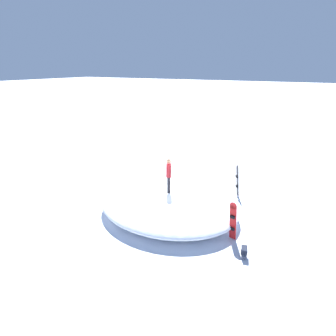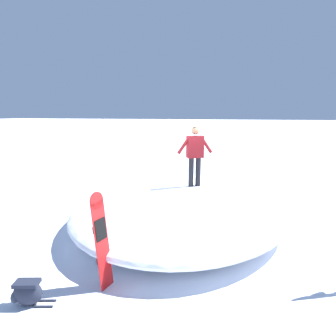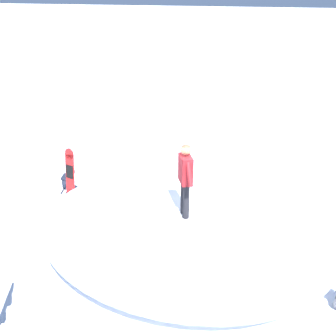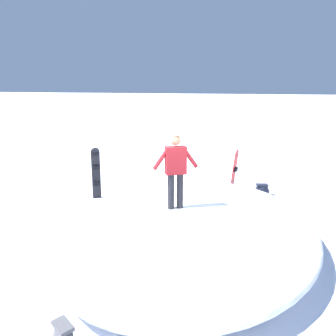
# 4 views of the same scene
# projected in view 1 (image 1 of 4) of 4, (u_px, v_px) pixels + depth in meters

# --- Properties ---
(ground) EXTENTS (240.00, 240.00, 0.00)m
(ground) POSITION_uv_depth(u_px,v_px,m) (153.00, 215.00, 13.25)
(ground) COLOR white
(snow_mound) EXTENTS (6.30, 7.27, 0.94)m
(snow_mound) POSITION_uv_depth(u_px,v_px,m) (168.00, 204.00, 13.33)
(snow_mound) COLOR white
(snow_mound) RESTS_ON ground
(snowboarder_standing) EXTENTS (0.90, 0.55, 1.61)m
(snowboarder_standing) POSITION_uv_depth(u_px,v_px,m) (169.00, 173.00, 13.13)
(snowboarder_standing) COLOR black
(snowboarder_standing) RESTS_ON snow_mound
(snowboard_primary_upright) EXTENTS (0.24, 0.32, 1.65)m
(snowboard_primary_upright) POSITION_uv_depth(u_px,v_px,m) (233.00, 220.00, 11.13)
(snowboard_primary_upright) COLOR red
(snowboard_primary_upright) RESTS_ON ground
(snowboard_secondary_upright) EXTENTS (0.32, 0.30, 1.68)m
(snowboard_secondary_upright) POSITION_uv_depth(u_px,v_px,m) (237.00, 180.00, 15.03)
(snowboard_secondary_upright) COLOR black
(snowboard_secondary_upright) RESTS_ON ground
(backpack_near) EXTENTS (0.59, 0.45, 0.43)m
(backpack_near) POSITION_uv_depth(u_px,v_px,m) (123.00, 187.00, 15.74)
(backpack_near) COLOR #4C4C51
(backpack_near) RESTS_ON ground
(backpack_far) EXTENTS (0.67, 0.36, 0.40)m
(backpack_far) POSITION_uv_depth(u_px,v_px,m) (244.00, 252.00, 10.28)
(backpack_far) COLOR #1E2333
(backpack_far) RESTS_ON ground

